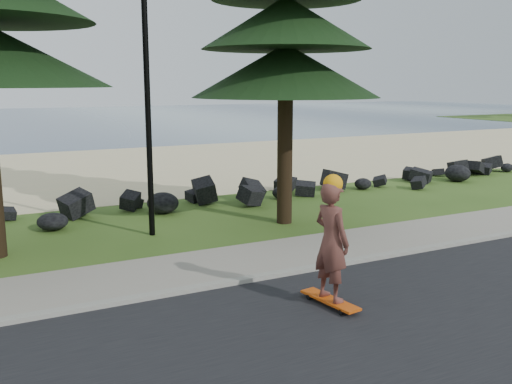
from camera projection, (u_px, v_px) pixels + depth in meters
ground at (201, 273)px, 11.17m from camera, size 160.00×160.00×0.00m
road at (332, 375)px, 7.23m from camera, size 160.00×7.00×0.02m
kerb at (219, 285)px, 10.37m from camera, size 160.00×0.20×0.10m
sidewalk at (197, 268)px, 11.33m from camera, size 160.00×2.00×0.08m
beach_sand at (72, 172)px, 23.83m from camera, size 160.00×15.00×0.01m
ocean at (7, 121)px, 55.72m from camera, size 160.00×58.00×0.01m
seawall_boulders at (127, 215)px, 16.06m from camera, size 60.00×2.40×1.10m
lamp_post at (146, 62)px, 13.18m from camera, size 0.25×0.14×8.14m
skateboarder at (331, 242)px, 9.28m from camera, size 0.57×1.22×2.21m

